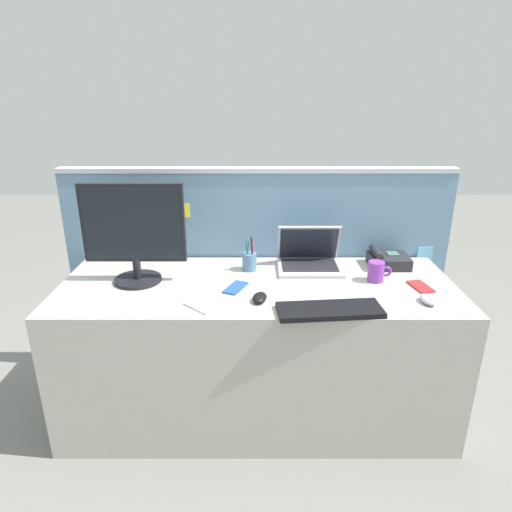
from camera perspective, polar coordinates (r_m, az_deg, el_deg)
name	(u,v)px	position (r m, az deg, el deg)	size (l,w,h in m)	color
ground_plane	(256,407)	(2.48, 0.00, -18.67)	(10.00, 10.00, 0.00)	slate
desk	(256,349)	(2.27, 0.00, -11.73)	(1.85, 0.70, 0.71)	#ADA89E
cubicle_divider	(256,274)	(2.50, -0.02, -2.27)	(2.06, 0.08, 1.19)	#6084A3
desktop_monitor	(132,230)	(2.13, -15.47, 3.17)	(0.47, 0.22, 0.47)	black
laptop	(308,258)	(2.29, 6.59, -0.23)	(0.32, 0.25, 0.21)	#B2B5BC
desk_phone	(386,260)	(2.39, 16.19, -0.46)	(0.19, 0.17, 0.09)	#232328
keyboard_main	(328,310)	(1.86, 9.17, -6.78)	(0.43, 0.15, 0.02)	black
computer_mouse_right_hand	(427,299)	(2.05, 20.86, -5.17)	(0.06, 0.10, 0.03)	#B2B5BC
computer_mouse_left_hand	(258,298)	(1.93, 0.30, -5.31)	(0.06, 0.10, 0.03)	black
pen_cup	(248,261)	(2.24, -1.02, -0.66)	(0.07, 0.07, 0.18)	#4C7093
cell_phone_white_slab	(198,307)	(1.90, -7.32, -6.39)	(0.06, 0.14, 0.01)	silver
cell_phone_red_case	(419,286)	(2.20, 20.01, -3.64)	(0.07, 0.13, 0.01)	#B22323
cell_phone_blue_case	(234,288)	(2.05, -2.77, -4.04)	(0.07, 0.14, 0.01)	blue
coffee_mug	(375,271)	(2.19, 14.88, -1.89)	(0.11, 0.07, 0.10)	purple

